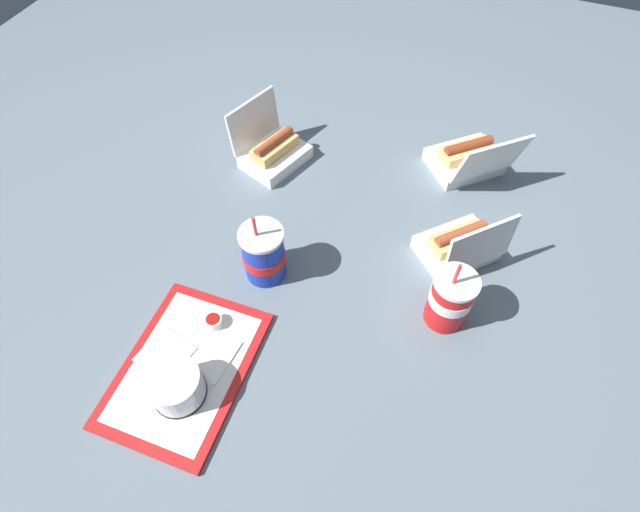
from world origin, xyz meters
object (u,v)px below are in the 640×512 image
cake_container (176,386)px  soda_cup_back (450,299)px  plastic_fork (227,363)px  soda_cup_front (264,254)px  ketchup_cup (214,321)px  clamshell_hotdog_center (272,150)px  food_tray (185,369)px  clamshell_hotdog_corner (460,245)px  clamshell_hotdog_left (468,158)px

cake_container → soda_cup_back: soda_cup_back is taller
plastic_fork → soda_cup_front: soda_cup_front is taller
ketchup_cup → plastic_fork: ketchup_cup is taller
ketchup_cup → clamshell_hotdog_center: size_ratio=0.18×
plastic_fork → clamshell_hotdog_center: bearing=-159.6°
plastic_fork → soda_cup_back: soda_cup_back is taller
plastic_fork → cake_container: bearing=-27.8°
cake_container → plastic_fork: 0.12m
food_tray → clamshell_hotdog_corner: 0.71m
food_tray → clamshell_hotdog_center: (-0.67, -0.10, 0.03)m
cake_container → clamshell_hotdog_corner: 0.74m
food_tray → soda_cup_front: bearing=170.0°
ketchup_cup → plastic_fork: bearing=43.2°
clamshell_hotdog_center → clamshell_hotdog_left: size_ratio=0.81×
food_tray → cake_container: 0.07m
ketchup_cup → soda_cup_back: 0.53m
food_tray → soda_cup_back: (-0.34, 0.49, 0.07)m
soda_cup_front → soda_cup_back: (-0.04, 0.44, 0.01)m
cake_container → clamshell_hotdog_left: size_ratio=0.41×
ketchup_cup → soda_cup_front: bearing=166.7°
cake_container → clamshell_hotdog_corner: clamshell_hotdog_corner is taller
cake_container → clamshell_hotdog_corner: bearing=141.4°
cake_container → ketchup_cup: bearing=-176.0°
clamshell_hotdog_left → ketchup_cup: bearing=-30.5°
clamshell_hotdog_left → soda_cup_back: 0.51m
clamshell_hotdog_center → clamshell_hotdog_corner: (0.14, 0.58, -0.00)m
ketchup_cup → plastic_fork: 0.10m
ketchup_cup → cake_container: bearing=4.0°
soda_cup_back → plastic_fork: bearing=-54.3°
clamshell_hotdog_corner → clamshell_hotdog_center: bearing=-104.0°
soda_cup_back → cake_container: bearing=-50.4°
food_tray → ketchup_cup: (-0.12, 0.01, 0.02)m
plastic_fork → clamshell_hotdog_corner: clamshell_hotdog_corner is taller
food_tray → cake_container: size_ratio=3.35×
ketchup_cup → soda_cup_back: (-0.22, 0.48, 0.05)m
clamshell_hotdog_corner → soda_cup_front: (0.22, -0.43, 0.03)m
clamshell_hotdog_center → soda_cup_back: bearing=60.7°
clamshell_hotdog_center → clamshell_hotdog_left: bearing=108.0°
ketchup_cup → soda_cup_front: 0.19m
clamshell_hotdog_left → soda_cup_back: bearing=6.3°
clamshell_hotdog_left → soda_cup_front: (0.54, -0.38, 0.03)m
food_tray → clamshell_hotdog_corner: size_ratio=1.65×
food_tray → clamshell_hotdog_left: size_ratio=1.39×
ketchup_cup → plastic_fork: (0.08, 0.07, -0.01)m
cake_container → soda_cup_front: bearing=174.9°
plastic_fork → clamshell_hotdog_center: clamshell_hotdog_center is taller
ketchup_cup → clamshell_hotdog_center: clamshell_hotdog_center is taller
cake_container → plastic_fork: (-0.09, 0.06, -0.03)m
ketchup_cup → clamshell_hotdog_corner: bearing=130.8°
cake_container → soda_cup_back: bearing=129.6°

